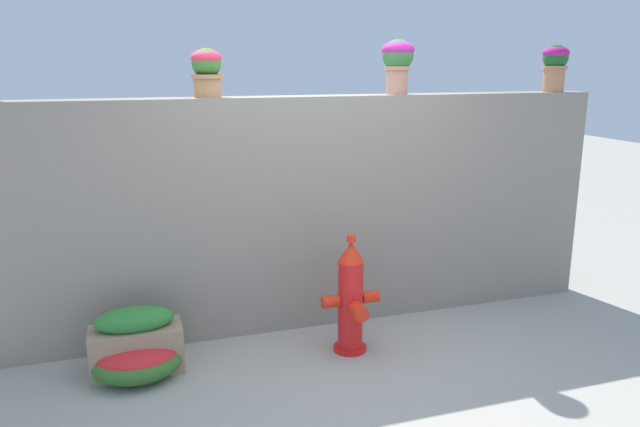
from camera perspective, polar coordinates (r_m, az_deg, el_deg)
The scene contains 8 objects.
ground_plane at distance 4.45m, azimuth 2.76°, elevation -14.73°, with size 24.00×24.00×0.00m, color #A19C90.
stone_wall at distance 4.99m, azimuth -1.17°, elevation 0.07°, with size 5.11×0.29×1.88m, color gray.
potted_plant_1 at distance 4.68m, azimuth -10.50°, elevation 13.07°, with size 0.24×0.24×0.36m.
potted_plant_2 at distance 5.10m, azimuth 7.25°, elevation 14.06°, with size 0.26×0.26×0.43m.
potted_plant_3 at distance 5.89m, azimuth 21.03°, elevation 12.91°, with size 0.23×0.23×0.40m.
fire_hydrant at distance 4.61m, azimuth 2.89°, elevation -7.99°, with size 0.44×0.36×0.91m.
flower_bush_left at distance 4.56m, azimuth -16.67°, elevation -12.79°, with size 0.63×0.56×0.25m.
planter_box at distance 4.57m, azimuth -16.73°, elevation -11.31°, with size 0.63×0.29×0.48m.
Camera 1 is at (-1.41, -3.64, 2.13)m, focal length 34.40 mm.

